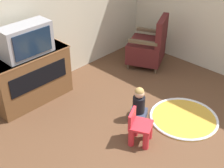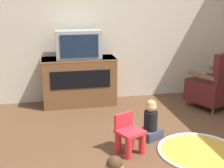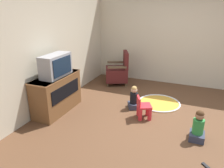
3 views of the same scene
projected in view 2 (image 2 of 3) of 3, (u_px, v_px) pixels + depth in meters
The scene contains 8 objects.
ground_plane at pixel (151, 167), 3.30m from camera, with size 30.00×30.00×0.00m, color brown.
wall_back at pixel (87, 25), 5.18m from camera, with size 5.28×0.12×2.56m.
tv_cabinet at pixel (79, 81), 5.09m from camera, with size 1.19×0.47×0.78m.
television at pixel (79, 45), 4.89m from camera, with size 0.71×0.32×0.45m.
black_armchair at pixel (214, 86), 4.97m from camera, with size 0.81×0.80×0.92m.
yellow_kid_chair at pixel (129, 136), 3.56m from camera, with size 0.37×0.36×0.45m.
play_mat at pixel (199, 151), 3.61m from camera, with size 0.97×0.97×0.04m.
child_watching_center at pixel (151, 122), 3.91m from camera, with size 0.34×0.32×0.51m.
Camera 2 is at (-0.99, -2.80, 1.75)m, focal length 50.00 mm.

